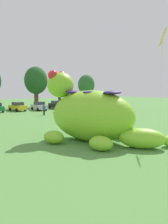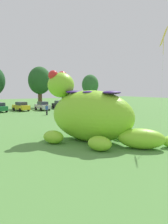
# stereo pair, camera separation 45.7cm
# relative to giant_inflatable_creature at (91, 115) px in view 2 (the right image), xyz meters

# --- Properties ---
(ground_plane) EXTENTS (160.00, 160.00, 0.00)m
(ground_plane) POSITION_rel_giant_inflatable_creature_xyz_m (0.82, -0.37, -2.10)
(ground_plane) COLOR #568E42
(giant_inflatable_creature) EXTENTS (8.63, 9.97, 5.75)m
(giant_inflatable_creature) POSITION_rel_giant_inflatable_creature_xyz_m (0.00, 0.00, 0.00)
(giant_inflatable_creature) COLOR #8CD12D
(giant_inflatable_creature) RESTS_ON ground
(car_yellow) EXTENTS (2.45, 4.33, 1.72)m
(car_yellow) POSITION_rel_giant_inflatable_creature_xyz_m (3.40, 27.59, -1.24)
(car_yellow) COLOR yellow
(car_yellow) RESTS_ON ground
(car_silver) EXTENTS (1.96, 4.11, 1.72)m
(car_silver) POSITION_rel_giant_inflatable_creature_xyz_m (7.33, 26.55, -1.24)
(car_silver) COLOR #B7BABF
(car_silver) RESTS_ON ground
(car_black) EXTENTS (1.97, 4.11, 1.72)m
(car_black) POSITION_rel_giant_inflatable_creature_xyz_m (11.66, 27.62, -1.24)
(car_black) COLOR black
(car_black) RESTS_ON ground
(box_truck) EXTENTS (2.44, 6.44, 2.95)m
(box_truck) POSITION_rel_giant_inflatable_creature_xyz_m (19.34, 28.86, -0.50)
(box_truck) COLOR silver
(box_truck) RESTS_ON ground
(tree_centre) EXTENTS (5.20, 5.20, 9.23)m
(tree_centre) POSITION_rel_giant_inflatable_creature_xyz_m (9.91, 33.81, 3.93)
(tree_centre) COLOR brown
(tree_centre) RESTS_ON ground
(tree_centre_right) EXTENTS (4.08, 4.08, 7.25)m
(tree_centre_right) POSITION_rel_giant_inflatable_creature_xyz_m (16.22, 34.27, 2.64)
(tree_centre_right) COLOR brown
(tree_centre_right) RESTS_ON ground
(tree_mid_right) EXTENTS (4.56, 4.56, 8.09)m
(tree_mid_right) POSITION_rel_giant_inflatable_creature_xyz_m (25.53, 35.89, 3.19)
(tree_mid_right) COLOR brown
(tree_mid_right) RESTS_ON ground
(spectator_near_inflatable) EXTENTS (0.38, 0.26, 1.71)m
(spectator_near_inflatable) POSITION_rel_giant_inflatable_creature_xyz_m (3.32, 10.49, -1.25)
(spectator_near_inflatable) COLOR black
(spectator_near_inflatable) RESTS_ON ground
(spectator_mid_field) EXTENTS (0.38, 0.26, 1.71)m
(spectator_mid_field) POSITION_rel_giant_inflatable_creature_xyz_m (8.74, 21.74, -1.25)
(spectator_mid_field) COLOR #2D334C
(spectator_mid_field) RESTS_ON ground
(spectator_wandering) EXTENTS (0.38, 0.26, 1.71)m
(spectator_wandering) POSITION_rel_giant_inflatable_creature_xyz_m (4.56, 18.48, -1.25)
(spectator_wandering) COLOR black
(spectator_wandering) RESTS_ON ground
(tethered_flying_kite) EXTENTS (1.13, 1.13, 9.32)m
(tethered_flying_kite) POSITION_rel_giant_inflatable_creature_xyz_m (6.11, -1.98, 6.34)
(tethered_flying_kite) COLOR brown
(tethered_flying_kite) RESTS_ON ground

